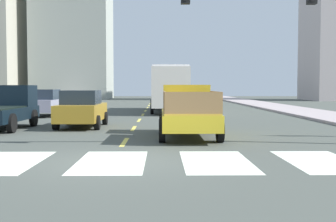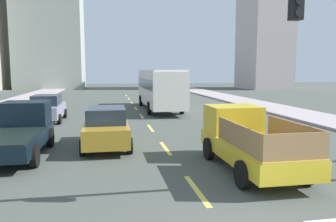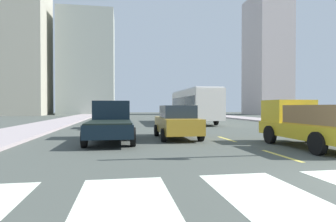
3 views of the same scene
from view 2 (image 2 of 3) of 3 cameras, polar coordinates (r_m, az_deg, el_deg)
The scene contains 16 objects.
sidewalk_right at distance 26.57m, azimuth 21.41°, elevation -0.36°, with size 3.81×110.00×0.15m, color #A29596.
lane_dash_0 at distance 9.30m, azimuth 4.99°, elevation -13.52°, with size 0.16×2.40×0.01m, color #D6C44F.
lane_dash_1 at distance 13.98m, azimuth -0.46°, elevation -6.46°, with size 0.16×2.40×0.01m, color #D6C44F.
lane_dash_2 at distance 18.82m, azimuth -3.07°, elevation -2.96°, with size 0.16×2.40×0.01m, color #D6C44F.
lane_dash_3 at distance 23.73m, azimuth -4.61°, elevation -0.90°, with size 0.16×2.40×0.01m, color #D6C44F.
lane_dash_4 at distance 28.67m, azimuth -5.61°, elevation 0.46°, with size 0.16×2.40×0.01m, color #D6C44F.
lane_dash_5 at distance 33.63m, azimuth -6.32°, elevation 1.41°, with size 0.16×2.40×0.01m, color #D6C44F.
lane_dash_6 at distance 38.60m, azimuth -6.84°, elevation 2.12°, with size 0.16×2.40×0.01m, color #D6C44F.
lane_dash_7 at distance 43.58m, azimuth -7.25°, elevation 2.67°, with size 0.16×2.40×0.01m, color #D6C44F.
pickup_stakebed at distance 11.49m, azimuth 13.49°, elevation -4.85°, with size 2.18×5.20×1.96m.
pickup_dark at distance 14.16m, azimuth -24.48°, elevation -3.13°, with size 2.18×5.20×1.96m.
city_bus at distance 27.36m, azimuth -1.51°, elevation 4.27°, with size 2.72×10.80×3.32m.
sedan_mid at distance 14.27m, azimuth -10.67°, elevation -2.79°, with size 2.02×4.40×1.72m.
sedan_near_right at distance 22.52m, azimuth -20.25°, elevation 0.46°, with size 2.02×4.40×1.72m.
tower_tall_centre at distance 63.50m, azimuth 16.48°, elevation 15.13°, with size 7.22×9.57×25.07m, color #B0A4A2.
block_mid_right at distance 65.36m, azimuth -19.86°, elevation 13.50°, with size 11.50×9.96×22.21m, color #969C91.
Camera 2 is at (-2.33, -4.39, 3.26)m, focal length 35.06 mm.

